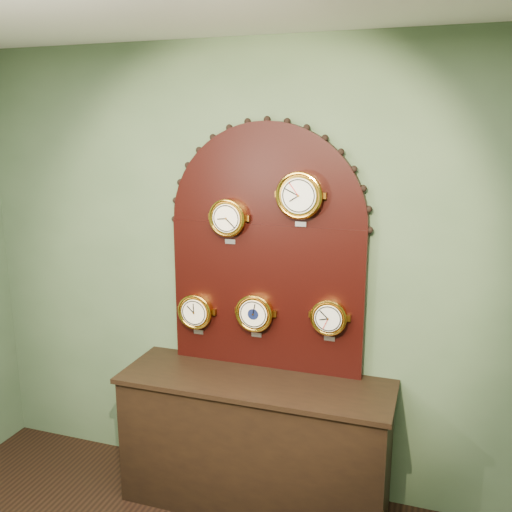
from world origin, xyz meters
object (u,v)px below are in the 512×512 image
(display_board, at_px, (267,241))
(barometer, at_px, (255,313))
(roman_clock, at_px, (228,218))
(arabic_clock, at_px, (300,195))
(hygrometer, at_px, (196,311))
(shop_counter, at_px, (255,444))
(tide_clock, at_px, (329,317))

(display_board, distance_m, barometer, 0.44)
(roman_clock, xyz_separation_m, arabic_clock, (0.44, -0.00, 0.15))
(display_board, relative_size, hygrometer, 5.50)
(display_board, relative_size, roman_clock, 5.46)
(shop_counter, height_order, roman_clock, roman_clock)
(tide_clock, bearing_deg, barometer, -179.92)
(roman_clock, relative_size, tide_clock, 1.05)
(shop_counter, xyz_separation_m, arabic_clock, (0.22, 0.15, 1.52))
(barometer, relative_size, tide_clock, 1.07)
(shop_counter, bearing_deg, tide_clock, 20.83)
(display_board, height_order, arabic_clock, display_board)
(arabic_clock, bearing_deg, hygrometer, 179.91)
(arabic_clock, relative_size, tide_clock, 1.20)
(barometer, height_order, tide_clock, tide_clock)
(shop_counter, xyz_separation_m, display_board, (0.00, 0.22, 1.23))
(arabic_clock, height_order, tide_clock, arabic_clock)
(shop_counter, xyz_separation_m, tide_clock, (0.40, 0.15, 0.82))
(arabic_clock, distance_m, barometer, 0.77)
(shop_counter, distance_m, roman_clock, 1.39)
(hygrometer, distance_m, barometer, 0.39)
(display_board, bearing_deg, tide_clock, -9.33)
(arabic_clock, bearing_deg, tide_clock, 0.40)
(display_board, relative_size, tide_clock, 5.72)
(barometer, distance_m, tide_clock, 0.46)
(display_board, xyz_separation_m, tide_clock, (0.40, -0.07, -0.41))
(shop_counter, relative_size, arabic_clock, 4.99)
(display_board, xyz_separation_m, arabic_clock, (0.22, -0.07, 0.29))
(arabic_clock, relative_size, hygrometer, 1.15)
(shop_counter, xyz_separation_m, roman_clock, (-0.22, 0.15, 1.37))
(display_board, distance_m, tide_clock, 0.58)
(shop_counter, xyz_separation_m, barometer, (-0.05, 0.15, 0.79))
(roman_clock, height_order, tide_clock, roman_clock)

